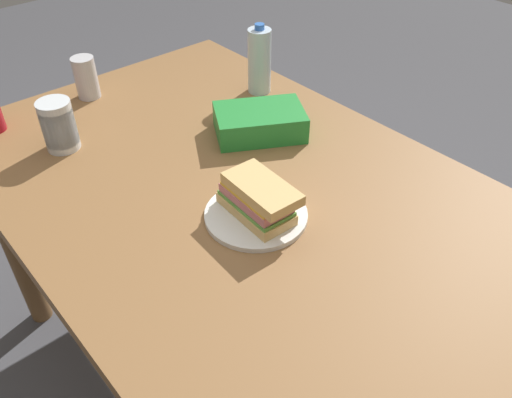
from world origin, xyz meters
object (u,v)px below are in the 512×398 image
object	(u,v)px
chip_bag	(260,122)
plastic_cup_stack	(59,125)
dining_table	(246,223)
water_bottle_tall	(259,61)
soda_can_silver	(86,78)
sandwich	(258,198)
paper_plate	(256,215)

from	to	relation	value
chip_bag	plastic_cup_stack	bearing A→B (deg)	-3.42
dining_table	water_bottle_tall	bearing A→B (deg)	134.90
dining_table	plastic_cup_stack	world-z (taller)	plastic_cup_stack
water_bottle_tall	soda_can_silver	world-z (taller)	water_bottle_tall
plastic_cup_stack	sandwich	bearing A→B (deg)	20.01
paper_plate	plastic_cup_stack	distance (m)	0.57
chip_bag	soda_can_silver	world-z (taller)	soda_can_silver
dining_table	plastic_cup_stack	size ratio (longest dim) A/B	11.72
dining_table	soda_can_silver	bearing A→B (deg)	-175.31
paper_plate	plastic_cup_stack	world-z (taller)	plastic_cup_stack
water_bottle_tall	plastic_cup_stack	bearing A→B (deg)	-99.47
water_bottle_tall	plastic_cup_stack	xyz separation A→B (m)	(-0.10, -0.58, -0.03)
plastic_cup_stack	dining_table	bearing A→B (deg)	27.46
dining_table	soda_can_silver	world-z (taller)	soda_can_silver
soda_can_silver	sandwich	bearing A→B (deg)	1.22
dining_table	sandwich	size ratio (longest dim) A/B	8.22
water_bottle_tall	soda_can_silver	distance (m)	0.51
paper_plate	soda_can_silver	xyz separation A→B (m)	(-0.74, -0.01, 0.06)
sandwich	chip_bag	distance (m)	0.34
sandwich	chip_bag	size ratio (longest dim) A/B	0.81
chip_bag	water_bottle_tall	size ratio (longest dim) A/B	1.12
plastic_cup_stack	water_bottle_tall	bearing A→B (deg)	80.53
paper_plate	dining_table	bearing A→B (deg)	154.47
dining_table	sandwich	xyz separation A→B (m)	(0.09, -0.04, 0.15)
chip_bag	sandwich	bearing A→B (deg)	78.05
sandwich	soda_can_silver	bearing A→B (deg)	-178.78
dining_table	chip_bag	distance (m)	0.29
sandwich	water_bottle_tall	world-z (taller)	water_bottle_tall
paper_plate	soda_can_silver	size ratio (longest dim) A/B	1.84
chip_bag	plastic_cup_stack	distance (m)	0.51
paper_plate	plastic_cup_stack	bearing A→B (deg)	-160.02
sandwich	plastic_cup_stack	xyz separation A→B (m)	(-0.53, -0.19, 0.01)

